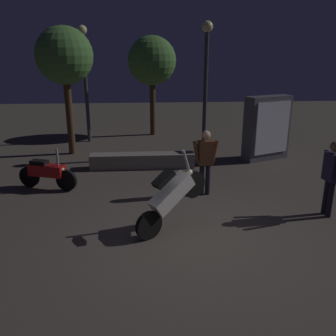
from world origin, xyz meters
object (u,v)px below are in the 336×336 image
(streetlamp_near, at_px, (206,72))
(motorcycle_white_foreground, at_px, (172,196))
(motorcycle_red_parked_left, at_px, (47,173))
(streetlamp_far, at_px, (85,69))
(kiosk_billboard, at_px, (267,128))
(person_bystander_far, at_px, (332,172))
(person_rider_beside, at_px, (205,157))

(streetlamp_near, bearing_deg, motorcycle_white_foreground, -106.11)
(motorcycle_red_parked_left, relative_size, streetlamp_far, 0.36)
(streetlamp_near, relative_size, kiosk_billboard, 2.09)
(person_bystander_far, bearing_deg, person_rider_beside, -35.20)
(person_rider_beside, height_order, streetlamp_far, streetlamp_far)
(person_rider_beside, xyz_separation_m, streetlamp_near, (0.58, 3.58, 1.86))
(motorcycle_white_foreground, relative_size, streetlamp_far, 0.37)
(streetlamp_near, height_order, kiosk_billboard, streetlamp_near)
(streetlamp_far, bearing_deg, person_bystander_far, -50.44)
(streetlamp_near, bearing_deg, streetlamp_far, 150.13)
(person_rider_beside, distance_m, streetlamp_near, 4.08)
(person_rider_beside, bearing_deg, motorcycle_red_parked_left, -108.55)
(motorcycle_white_foreground, distance_m, motorcycle_red_parked_left, 4.00)
(motorcycle_red_parked_left, bearing_deg, person_bystander_far, 1.05)
(motorcycle_red_parked_left, distance_m, streetlamp_far, 5.85)
(streetlamp_near, distance_m, kiosk_billboard, 2.74)
(person_rider_beside, xyz_separation_m, streetlamp_far, (-3.67, 6.03, 1.87))
(motorcycle_white_foreground, xyz_separation_m, person_bystander_far, (3.45, 0.45, 0.25))
(streetlamp_near, bearing_deg, person_rider_beside, -99.26)
(streetlamp_far, bearing_deg, motorcycle_white_foreground, -71.19)
(motorcycle_red_parked_left, xyz_separation_m, person_bystander_far, (6.50, -2.12, 0.56))
(motorcycle_white_foreground, height_order, person_bystander_far, person_bystander_far)
(motorcycle_white_foreground, distance_m, kiosk_billboard, 6.06)
(motorcycle_white_foreground, relative_size, person_bystander_far, 0.98)
(streetlamp_near, relative_size, streetlamp_far, 0.99)
(person_rider_beside, distance_m, streetlamp_far, 7.30)
(person_bystander_far, relative_size, streetlamp_near, 0.38)
(streetlamp_far, height_order, kiosk_billboard, streetlamp_far)
(motorcycle_red_parked_left, relative_size, person_rider_beside, 0.97)
(streetlamp_far, xyz_separation_m, kiosk_billboard, (6.26, -3.00, -1.80))
(streetlamp_far, bearing_deg, person_rider_beside, -58.66)
(motorcycle_white_foreground, height_order, kiosk_billboard, kiosk_billboard)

